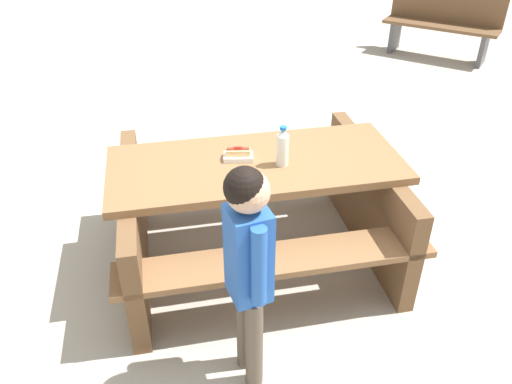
# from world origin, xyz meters

# --- Properties ---
(ground_plane) EXTENTS (30.00, 30.00, 0.00)m
(ground_plane) POSITION_xyz_m (0.00, 0.00, 0.00)
(ground_plane) COLOR #ADA599
(ground_plane) RESTS_ON ground
(picnic_table) EXTENTS (1.83, 1.44, 0.75)m
(picnic_table) POSITION_xyz_m (0.00, 0.00, 0.44)
(picnic_table) COLOR brown
(picnic_table) RESTS_ON ground
(soda_bottle) EXTENTS (0.07, 0.07, 0.25)m
(soda_bottle) POSITION_xyz_m (-0.15, 0.07, 0.87)
(soda_bottle) COLOR silver
(soda_bottle) RESTS_ON picnic_table
(hotdog_tray) EXTENTS (0.19, 0.14, 0.08)m
(hotdog_tray) POSITION_xyz_m (0.10, -0.05, 0.78)
(hotdog_tray) COLOR white
(hotdog_tray) RESTS_ON picnic_table
(child_in_coat) EXTENTS (0.21, 0.31, 1.26)m
(child_in_coat) POSITION_xyz_m (0.20, 0.94, 0.81)
(child_in_coat) COLOR brown
(child_in_coat) RESTS_ON ground
(park_bench_mid) EXTENTS (1.39, 1.30, 0.85)m
(park_bench_mid) POSITION_xyz_m (-3.25, -3.80, 0.45)
(park_bench_mid) COLOR brown
(park_bench_mid) RESTS_ON ground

